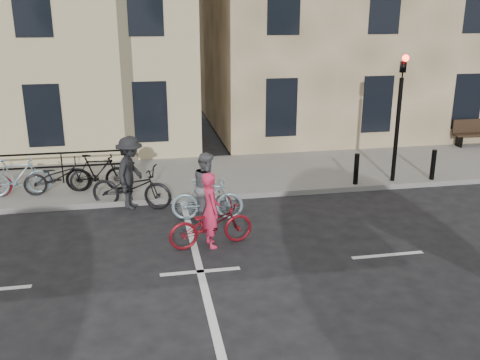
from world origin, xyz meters
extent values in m
plane|color=black|center=(0.00, 0.00, 0.00)|extent=(120.00, 120.00, 0.00)
cube|color=slate|center=(-4.00, 6.00, 0.07)|extent=(46.00, 4.00, 0.15)
cylinder|color=black|center=(6.20, 4.35, 1.65)|extent=(0.12, 0.12, 3.00)
imported|color=black|center=(6.20, 4.35, 3.60)|extent=(0.15, 0.18, 0.90)
sphere|color=#FF0C05|center=(6.20, 4.23, 3.70)|extent=(0.18, 0.18, 0.18)
cylinder|color=black|center=(5.00, 4.25, 0.60)|extent=(0.14, 0.14, 0.90)
cylinder|color=black|center=(7.40, 4.25, 0.60)|extent=(0.14, 0.14, 0.90)
cube|color=black|center=(10.40, 7.65, 0.35)|extent=(0.06, 0.38, 0.40)
cube|color=black|center=(11.00, 7.65, 0.58)|extent=(1.60, 0.40, 0.06)
cube|color=black|center=(11.00, 7.83, 0.87)|extent=(1.60, 0.06, 0.50)
cube|color=black|center=(-4.88, 5.90, 0.62)|extent=(7.25, 0.04, 0.95)
imported|color=#819DA9|center=(-4.35, 5.00, 0.68)|extent=(1.75, 0.49, 1.05)
imported|color=black|center=(-3.30, 5.00, 0.62)|extent=(1.80, 0.63, 0.95)
imported|color=black|center=(-2.25, 5.00, 0.68)|extent=(1.75, 0.49, 1.05)
imported|color=maroon|center=(0.38, 1.20, 0.50)|extent=(1.98, 0.98, 1.00)
imported|color=#DA264E|center=(0.38, 1.20, 0.84)|extent=(0.50, 0.68, 1.69)
imported|color=#819DA9|center=(0.50, 2.71, 0.53)|extent=(1.82, 0.71, 1.07)
imported|color=slate|center=(0.50, 2.71, 0.86)|extent=(0.75, 0.91, 1.72)
imported|color=black|center=(-1.33, 3.90, 0.56)|extent=(2.28, 1.44, 1.13)
imported|color=black|center=(-1.33, 3.90, 0.96)|extent=(1.09, 1.40, 1.91)
camera|label=1|loc=(-0.99, -9.54, 5.02)|focal=40.00mm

